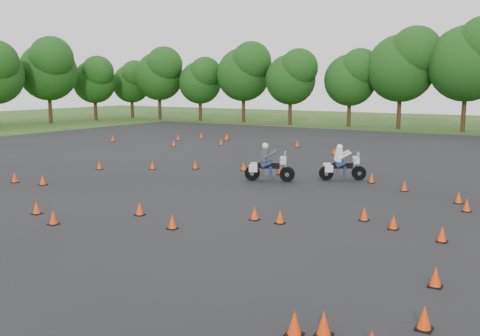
{
  "coord_description": "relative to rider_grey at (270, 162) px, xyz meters",
  "views": [
    {
      "loc": [
        11.06,
        -14.16,
        4.57
      ],
      "look_at": [
        0.0,
        4.0,
        1.2
      ],
      "focal_mm": 40.0,
      "sensor_mm": 36.0,
      "label": 1
    }
  ],
  "objects": [
    {
      "name": "traffic_cones",
      "position": [
        0.92,
        -2.64,
        -0.69
      ],
      "size": [
        36.69,
        32.87,
        0.45
      ],
      "color": "#FA3F0A",
      "rests_on": "asphalt_pad"
    },
    {
      "name": "asphalt_pad",
      "position": [
        0.68,
        -1.82,
        -0.91
      ],
      "size": [
        62.0,
        62.0,
        0.0
      ],
      "primitive_type": "plane",
      "color": "black",
      "rests_on": "ground"
    },
    {
      "name": "rider_white",
      "position": [
        2.84,
        2.03,
        -0.04
      ],
      "size": [
        2.26,
        1.8,
        1.74
      ],
      "primitive_type": null,
      "rotation": [
        0.0,
        0.0,
        0.58
      ],
      "color": "white",
      "rests_on": "ground"
    },
    {
      "name": "rider_grey",
      "position": [
        0.0,
        0.0,
        0.0
      ],
      "size": [
        2.47,
        1.52,
        1.82
      ],
      "primitive_type": null,
      "rotation": [
        0.0,
        0.0,
        0.36
      ],
      "color": "#3F4047",
      "rests_on": "ground"
    },
    {
      "name": "ground",
      "position": [
        0.68,
        -7.82,
        -0.92
      ],
      "size": [
        140.0,
        140.0,
        0.0
      ],
      "primitive_type": "plane",
      "color": "#2D5119",
      "rests_on": "ground"
    },
    {
      "name": "treeline",
      "position": [
        3.01,
        27.49,
        3.87
      ],
      "size": [
        87.35,
        32.46,
        11.18
      ],
      "color": "#194313",
      "rests_on": "ground"
    }
  ]
}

